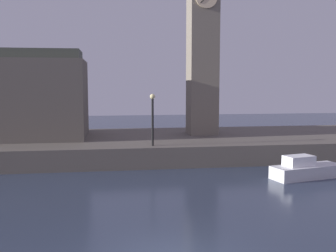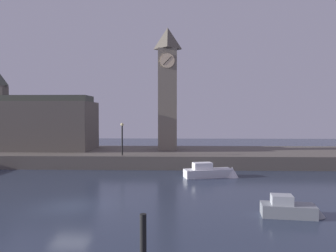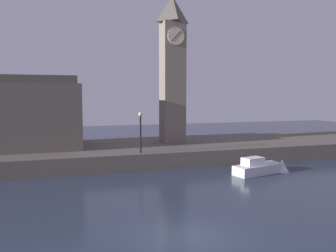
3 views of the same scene
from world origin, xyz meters
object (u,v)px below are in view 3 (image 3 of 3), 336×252
clock_tower (172,68)px  parliament_hall (8,113)px  boat_ferry_white (263,167)px  streetlamp (140,127)px

clock_tower → parliament_hall: clock_tower is taller
parliament_hall → boat_ferry_white: 24.23m
clock_tower → streetlamp: clock_tower is taller
clock_tower → parliament_hall: bearing=-179.4°
clock_tower → boat_ferry_white: 14.86m
clock_tower → streetlamp: bearing=-129.5°
clock_tower → boat_ferry_white: size_ratio=2.83×
parliament_hall → streetlamp: (11.68, -5.83, -1.14)m
parliament_hall → streetlamp: bearing=-26.5°
clock_tower → boat_ferry_white: (4.74, -10.71, -9.14)m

